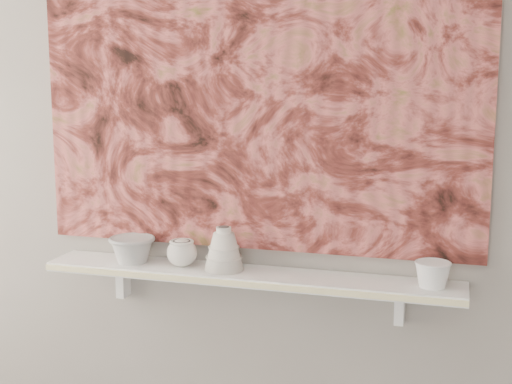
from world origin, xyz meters
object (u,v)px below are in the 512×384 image
at_px(painting, 255,84).
at_px(cup_cream, 182,253).
at_px(shelf, 248,276).
at_px(bowl_grey, 132,249).
at_px(bell_vessel, 224,248).
at_px(bowl_white, 433,274).

height_order(painting, cup_cream, painting).
height_order(shelf, painting, painting).
bearing_deg(bowl_grey, bell_vessel, 0.00).
bearing_deg(cup_cream, bell_vessel, 0.00).
height_order(painting, bell_vessel, painting).
height_order(shelf, bowl_grey, bowl_grey).
height_order(bowl_grey, cup_cream, cup_cream).
distance_m(cup_cream, bell_vessel, 0.15).
distance_m(bowl_grey, cup_cream, 0.18).
relative_size(cup_cream, bell_vessel, 0.70).
bearing_deg(bowl_white, painting, 172.23).
distance_m(bowl_grey, bell_vessel, 0.34).
relative_size(painting, bowl_grey, 9.39).
distance_m(bell_vessel, bowl_white, 0.67).
bearing_deg(bell_vessel, shelf, 0.00).
height_order(bell_vessel, bowl_white, bell_vessel).
height_order(painting, bowl_white, painting).
bearing_deg(bell_vessel, bowl_grey, 180.00).
distance_m(shelf, painting, 0.63).
height_order(shelf, bowl_white, bowl_white).
bearing_deg(cup_cream, bowl_white, 0.00).
bearing_deg(painting, bowl_grey, -169.10).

